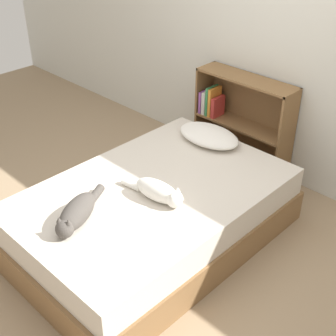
{
  "coord_description": "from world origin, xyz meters",
  "views": [
    {
      "loc": [
        1.98,
        -1.87,
        2.36
      ],
      "look_at": [
        0.0,
        0.15,
        0.57
      ],
      "focal_mm": 50.0,
      "sensor_mm": 36.0,
      "label": 1
    }
  ],
  "objects_px": {
    "bed": "(154,215)",
    "cat_dark": "(77,213)",
    "pillow": "(209,135)",
    "cat_light": "(159,192)",
    "bookshelf": "(241,120)"
  },
  "relations": [
    {
      "from": "cat_dark",
      "to": "bookshelf",
      "type": "relative_size",
      "value": 0.58
    },
    {
      "from": "cat_light",
      "to": "bookshelf",
      "type": "xyz_separation_m",
      "value": [
        -0.35,
        1.4,
        -0.08
      ]
    },
    {
      "from": "cat_light",
      "to": "bookshelf",
      "type": "height_order",
      "value": "bookshelf"
    },
    {
      "from": "cat_light",
      "to": "bookshelf",
      "type": "bearing_deg",
      "value": 96.95
    },
    {
      "from": "cat_light",
      "to": "pillow",
      "type": "bearing_deg",
      "value": 101.68
    },
    {
      "from": "bed",
      "to": "cat_light",
      "type": "relative_size",
      "value": 3.88
    },
    {
      "from": "bed",
      "to": "pillow",
      "type": "height_order",
      "value": "pillow"
    },
    {
      "from": "pillow",
      "to": "bookshelf",
      "type": "relative_size",
      "value": 0.6
    },
    {
      "from": "bed",
      "to": "cat_light",
      "type": "bearing_deg",
      "value": -28.23
    },
    {
      "from": "bed",
      "to": "cat_dark",
      "type": "bearing_deg",
      "value": -96.65
    },
    {
      "from": "bookshelf",
      "to": "cat_light",
      "type": "bearing_deg",
      "value": -75.94
    },
    {
      "from": "cat_dark",
      "to": "bed",
      "type": "bearing_deg",
      "value": 146.32
    },
    {
      "from": "bed",
      "to": "cat_light",
      "type": "xyz_separation_m",
      "value": [
        0.13,
        -0.07,
        0.31
      ]
    },
    {
      "from": "pillow",
      "to": "cat_light",
      "type": "distance_m",
      "value": 0.92
    },
    {
      "from": "pillow",
      "to": "cat_dark",
      "type": "height_order",
      "value": "cat_dark"
    }
  ]
}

